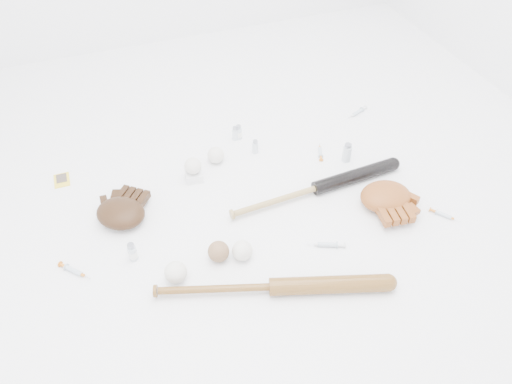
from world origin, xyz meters
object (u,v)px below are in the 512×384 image
object	(u,v)px
bat_dark	(316,188)
bat_wood	(272,287)
glove_dark	(121,213)
pedestal	(194,176)

from	to	relation	value
bat_dark	bat_wood	world-z (taller)	bat_wood
bat_dark	glove_dark	distance (m)	0.78
glove_dark	bat_dark	bearing A→B (deg)	29.77
glove_dark	pedestal	bearing A→B (deg)	61.09
bat_dark	bat_wood	xyz separation A→B (m)	(-0.35, -0.39, 0.00)
glove_dark	pedestal	xyz separation A→B (m)	(0.32, 0.13, -0.02)
bat_dark	glove_dark	size ratio (longest dim) A/B	3.46
bat_wood	pedestal	distance (m)	0.65
bat_wood	bat_dark	bearing A→B (deg)	65.91
bat_dark	bat_wood	distance (m)	0.52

